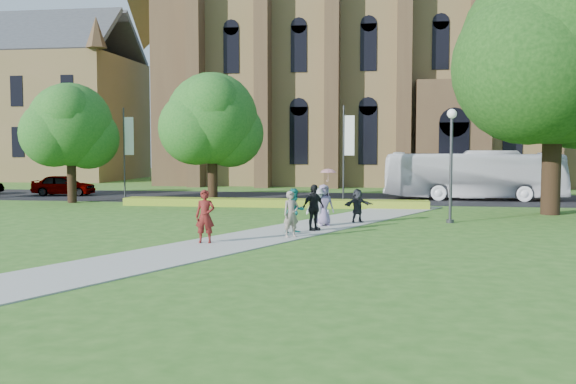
% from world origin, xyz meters
% --- Properties ---
extents(ground, '(160.00, 160.00, 0.00)m').
position_xyz_m(ground, '(0.00, 0.00, 0.00)').
color(ground, '#2E601C').
rests_on(ground, ground).
extents(road, '(160.00, 10.00, 0.02)m').
position_xyz_m(road, '(0.00, 20.00, 0.01)').
color(road, black).
rests_on(road, ground).
extents(footpath, '(15.58, 28.54, 0.04)m').
position_xyz_m(footpath, '(0.00, 1.00, 0.02)').
color(footpath, '#B2B2A8').
rests_on(footpath, ground).
extents(flower_hedge, '(18.00, 1.40, 0.45)m').
position_xyz_m(flower_hedge, '(-2.00, 13.20, 0.23)').
color(flower_hedge, gold).
rests_on(flower_hedge, ground).
extents(cathedral, '(52.60, 18.25, 28.00)m').
position_xyz_m(cathedral, '(10.00, 39.73, 12.98)').
color(cathedral, brown).
rests_on(cathedral, ground).
extents(building_west, '(22.00, 14.00, 18.30)m').
position_xyz_m(building_west, '(-34.00, 42.00, 9.21)').
color(building_west, brown).
rests_on(building_west, ground).
extents(streetlamp, '(0.44, 0.44, 5.24)m').
position_xyz_m(streetlamp, '(7.50, 6.50, 3.30)').
color(streetlamp, '#38383D').
rests_on(streetlamp, ground).
extents(large_tree, '(9.60, 9.60, 13.20)m').
position_xyz_m(large_tree, '(13.00, 11.00, 8.37)').
color(large_tree, '#332114').
rests_on(large_tree, ground).
extents(street_tree_0, '(5.20, 5.20, 7.50)m').
position_xyz_m(street_tree_0, '(-15.00, 14.00, 4.87)').
color(street_tree_0, '#332114').
rests_on(street_tree_0, ground).
extents(street_tree_1, '(5.60, 5.60, 8.05)m').
position_xyz_m(street_tree_1, '(-6.00, 14.50, 5.22)').
color(street_tree_1, '#332114').
rests_on(street_tree_1, ground).
extents(banner_pole_0, '(0.70, 0.10, 6.00)m').
position_xyz_m(banner_pole_0, '(2.11, 15.20, 3.39)').
color(banner_pole_0, '#38383D').
rests_on(banner_pole_0, ground).
extents(banner_pole_1, '(0.70, 0.10, 6.00)m').
position_xyz_m(banner_pole_1, '(-11.89, 15.20, 3.39)').
color(banner_pole_1, '#38383D').
rests_on(banner_pole_1, ground).
extents(tour_coach, '(11.73, 2.91, 3.26)m').
position_xyz_m(tour_coach, '(10.24, 19.92, 1.65)').
color(tour_coach, white).
rests_on(tour_coach, road).
extents(car_0, '(4.54, 2.13, 1.50)m').
position_xyz_m(car_0, '(-18.41, 19.39, 0.77)').
color(car_0, gray).
rests_on(car_0, road).
extents(pedestrian_0, '(0.74, 0.52, 1.92)m').
position_xyz_m(pedestrian_0, '(-1.90, -1.51, 1.00)').
color(pedestrian_0, maroon).
rests_on(pedestrian_0, footpath).
extents(pedestrian_1, '(1.10, 1.09, 1.79)m').
position_xyz_m(pedestrian_1, '(0.92, 1.67, 0.94)').
color(pedestrian_1, '#17756E').
rests_on(pedestrian_1, footpath).
extents(pedestrian_2, '(1.23, 1.03, 1.66)m').
position_xyz_m(pedestrian_2, '(1.60, 4.01, 0.87)').
color(pedestrian_2, silver).
rests_on(pedestrian_2, footpath).
extents(pedestrian_3, '(1.10, 1.15, 1.92)m').
position_xyz_m(pedestrian_3, '(1.58, 2.52, 1.00)').
color(pedestrian_3, black).
rests_on(pedestrian_3, footpath).
extents(pedestrian_4, '(1.05, 0.91, 1.82)m').
position_xyz_m(pedestrian_4, '(1.84, 4.25, 0.95)').
color(pedestrian_4, slate).
rests_on(pedestrian_4, footpath).
extents(pedestrian_5, '(1.47, 1.12, 1.55)m').
position_xyz_m(pedestrian_5, '(3.27, 5.70, 0.81)').
color(pedestrian_5, '#24252B').
rests_on(pedestrian_5, footpath).
extents(pedestrian_6, '(0.77, 0.72, 1.77)m').
position_xyz_m(pedestrian_6, '(0.95, 0.44, 0.93)').
color(pedestrian_6, gray).
rests_on(pedestrian_6, footpath).
extents(parasol, '(0.89, 0.89, 0.59)m').
position_xyz_m(parasol, '(2.02, 4.35, 2.16)').
color(parasol, '#E5A8A1').
rests_on(parasol, pedestrian_4).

